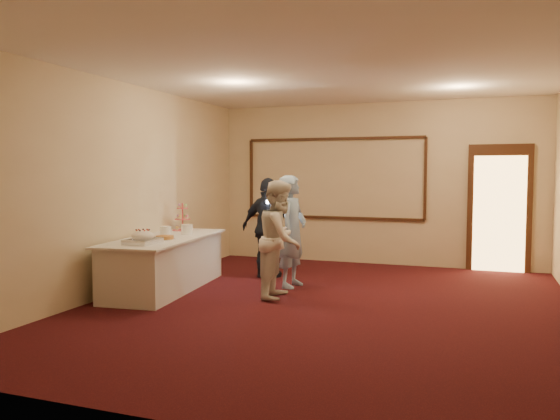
{
  "coord_description": "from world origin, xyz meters",
  "views": [
    {
      "loc": [
        1.75,
        -6.67,
        1.72
      ],
      "look_at": [
        -1.01,
        1.03,
        1.15
      ],
      "focal_mm": 35.0,
      "sensor_mm": 36.0,
      "label": 1
    }
  ],
  "objects_px": {
    "plate_stack_b": "(187,229)",
    "guest": "(268,228)",
    "pavlova_tray": "(143,238)",
    "woman": "(280,239)",
    "tart": "(165,238)",
    "man": "(292,231)",
    "buffet_table": "(165,263)",
    "plate_stack_a": "(166,231)",
    "cupcake_stand": "(183,220)"
  },
  "relations": [
    {
      "from": "plate_stack_b",
      "to": "guest",
      "type": "relative_size",
      "value": 0.11
    },
    {
      "from": "pavlova_tray",
      "to": "woman",
      "type": "height_order",
      "value": "woman"
    },
    {
      "from": "tart",
      "to": "guest",
      "type": "height_order",
      "value": "guest"
    },
    {
      "from": "plate_stack_b",
      "to": "man",
      "type": "relative_size",
      "value": 0.11
    },
    {
      "from": "buffet_table",
      "to": "pavlova_tray",
      "type": "xyz_separation_m",
      "value": [
        0.12,
        -0.75,
        0.46
      ]
    },
    {
      "from": "buffet_table",
      "to": "tart",
      "type": "xyz_separation_m",
      "value": [
        0.17,
        -0.28,
        0.41
      ]
    },
    {
      "from": "man",
      "to": "plate_stack_b",
      "type": "bearing_deg",
      "value": 108.97
    },
    {
      "from": "pavlova_tray",
      "to": "plate_stack_a",
      "type": "bearing_deg",
      "value": 101.89
    },
    {
      "from": "cupcake_stand",
      "to": "guest",
      "type": "bearing_deg",
      "value": 18.39
    },
    {
      "from": "tart",
      "to": "woman",
      "type": "bearing_deg",
      "value": 13.08
    },
    {
      "from": "cupcake_stand",
      "to": "woman",
      "type": "distance_m",
      "value": 2.15
    },
    {
      "from": "buffet_table",
      "to": "man",
      "type": "xyz_separation_m",
      "value": [
        1.7,
        0.79,
        0.45
      ]
    },
    {
      "from": "plate_stack_a",
      "to": "man",
      "type": "height_order",
      "value": "man"
    },
    {
      "from": "pavlova_tray",
      "to": "tart",
      "type": "xyz_separation_m",
      "value": [
        0.05,
        0.47,
        -0.05
      ]
    },
    {
      "from": "tart",
      "to": "guest",
      "type": "relative_size",
      "value": 0.18
    },
    {
      "from": "plate_stack_a",
      "to": "woman",
      "type": "bearing_deg",
      "value": -0.77
    },
    {
      "from": "pavlova_tray",
      "to": "plate_stack_a",
      "type": "height_order",
      "value": "pavlova_tray"
    },
    {
      "from": "tart",
      "to": "man",
      "type": "relative_size",
      "value": 0.17
    },
    {
      "from": "pavlova_tray",
      "to": "cupcake_stand",
      "type": "height_order",
      "value": "cupcake_stand"
    },
    {
      "from": "buffet_table",
      "to": "man",
      "type": "relative_size",
      "value": 1.56
    },
    {
      "from": "cupcake_stand",
      "to": "guest",
      "type": "distance_m",
      "value": 1.41
    },
    {
      "from": "plate_stack_a",
      "to": "woman",
      "type": "xyz_separation_m",
      "value": [
        1.82,
        -0.02,
        -0.04
      ]
    },
    {
      "from": "cupcake_stand",
      "to": "tart",
      "type": "xyz_separation_m",
      "value": [
        0.39,
        -1.18,
        -0.15
      ]
    },
    {
      "from": "buffet_table",
      "to": "tart",
      "type": "distance_m",
      "value": 0.53
    },
    {
      "from": "plate_stack_b",
      "to": "man",
      "type": "xyz_separation_m",
      "value": [
        1.57,
        0.38,
        -0.01
      ]
    },
    {
      "from": "cupcake_stand",
      "to": "woman",
      "type": "bearing_deg",
      "value": -22.22
    },
    {
      "from": "cupcake_stand",
      "to": "tart",
      "type": "height_order",
      "value": "cupcake_stand"
    },
    {
      "from": "cupcake_stand",
      "to": "plate_stack_b",
      "type": "bearing_deg",
      "value": -53.97
    },
    {
      "from": "cupcake_stand",
      "to": "plate_stack_b",
      "type": "distance_m",
      "value": 0.61
    },
    {
      "from": "buffet_table",
      "to": "guest",
      "type": "bearing_deg",
      "value": 50.43
    },
    {
      "from": "buffet_table",
      "to": "tart",
      "type": "height_order",
      "value": "tart"
    },
    {
      "from": "buffet_table",
      "to": "plate_stack_a",
      "type": "height_order",
      "value": "plate_stack_a"
    },
    {
      "from": "pavlova_tray",
      "to": "plate_stack_b",
      "type": "distance_m",
      "value": 1.16
    },
    {
      "from": "pavlova_tray",
      "to": "plate_stack_a",
      "type": "xyz_separation_m",
      "value": [
        -0.18,
        0.86,
        -0.01
      ]
    },
    {
      "from": "plate_stack_b",
      "to": "man",
      "type": "bearing_deg",
      "value": 13.66
    },
    {
      "from": "tart",
      "to": "woman",
      "type": "distance_m",
      "value": 1.63
    },
    {
      "from": "cupcake_stand",
      "to": "tart",
      "type": "distance_m",
      "value": 1.25
    },
    {
      "from": "pavlova_tray",
      "to": "woman",
      "type": "xyz_separation_m",
      "value": [
        1.64,
        0.83,
        -0.05
      ]
    },
    {
      "from": "woman",
      "to": "plate_stack_b",
      "type": "bearing_deg",
      "value": 74.0
    },
    {
      "from": "cupcake_stand",
      "to": "plate_stack_a",
      "type": "height_order",
      "value": "cupcake_stand"
    },
    {
      "from": "buffet_table",
      "to": "plate_stack_b",
      "type": "relative_size",
      "value": 14.34
    },
    {
      "from": "cupcake_stand",
      "to": "man",
      "type": "height_order",
      "value": "man"
    },
    {
      "from": "pavlova_tray",
      "to": "cupcake_stand",
      "type": "relative_size",
      "value": 1.05
    },
    {
      "from": "pavlova_tray",
      "to": "buffet_table",
      "type": "bearing_deg",
      "value": 99.33
    },
    {
      "from": "cupcake_stand",
      "to": "tart",
      "type": "bearing_deg",
      "value": -71.6
    },
    {
      "from": "plate_stack_b",
      "to": "tart",
      "type": "bearing_deg",
      "value": -86.81
    },
    {
      "from": "buffet_table",
      "to": "guest",
      "type": "relative_size",
      "value": 1.61
    },
    {
      "from": "pavlova_tray",
      "to": "tart",
      "type": "bearing_deg",
      "value": 84.05
    },
    {
      "from": "cupcake_stand",
      "to": "plate_stack_a",
      "type": "xyz_separation_m",
      "value": [
        0.16,
        -0.79,
        -0.1
      ]
    },
    {
      "from": "plate_stack_a",
      "to": "tart",
      "type": "relative_size",
      "value": 0.59
    }
  ]
}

